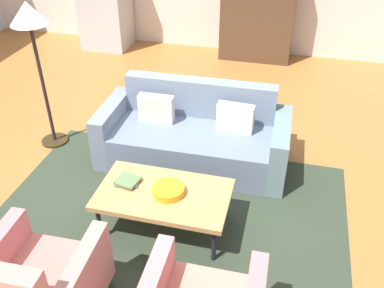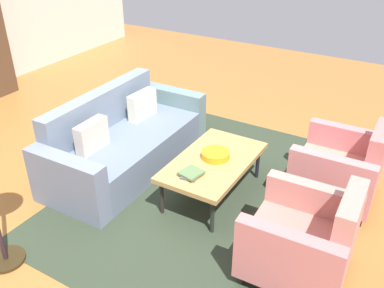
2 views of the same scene
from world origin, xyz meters
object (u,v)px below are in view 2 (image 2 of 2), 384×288
coffee_table (213,163)px  fruit_bowl (216,155)px  armchair_right (343,171)px  couch (122,142)px  book_stack (191,173)px  armchair_left (307,242)px

coffee_table → fruit_bowl: 0.09m
coffee_table → armchair_right: size_ratio=1.36×
couch → book_stack: (-0.36, -1.14, 0.16)m
couch → armchair_right: armchair_right is taller
couch → armchair_left: armchair_left is taller
coffee_table → fruit_bowl: (0.05, 0.00, 0.07)m
armchair_left → armchair_right: (1.20, -0.00, 0.00)m
couch → fruit_bowl: (0.05, -1.19, 0.17)m
fruit_bowl → book_stack: (-0.41, 0.05, -0.01)m
book_stack → fruit_bowl: bearing=-6.5°
couch → armchair_left: size_ratio=2.40×
armchair_right → book_stack: armchair_right is taller
coffee_table → book_stack: 0.37m
armchair_left → book_stack: (0.24, 1.21, 0.11)m
couch → book_stack: bearing=71.6°
armchair_left → fruit_bowl: size_ratio=3.05×
armchair_left → book_stack: size_ratio=3.75×
armchair_left → armchair_right: size_ratio=1.00×
armchair_right → armchair_left: bearing=179.1°
armchair_right → fruit_bowl: (-0.55, 1.17, 0.12)m
couch → coffee_table: 1.19m
armchair_left → armchair_right: bearing=-1.8°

